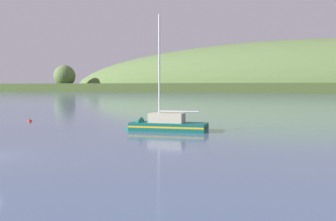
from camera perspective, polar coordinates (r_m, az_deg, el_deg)
far_shoreline_hill at (r=253.31m, az=19.27°, el=2.48°), size 410.69×101.54×62.75m
sailboat_near_mooring at (r=34.19m, az=-1.14°, el=-2.50°), size 7.49×3.45×10.74m
mooring_buoy_midchannel at (r=45.27m, az=-18.85°, el=-1.48°), size 0.46×0.46×0.54m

